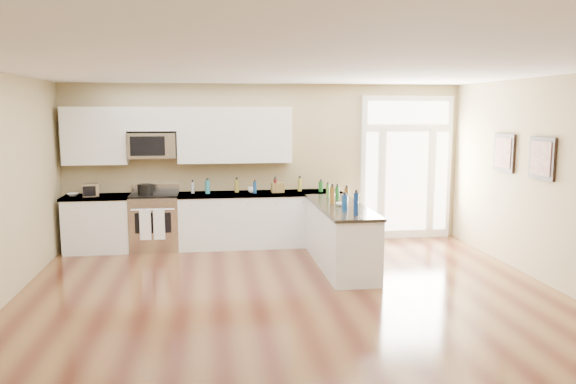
% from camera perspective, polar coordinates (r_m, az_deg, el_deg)
% --- Properties ---
extents(ground, '(8.00, 8.00, 0.00)m').
position_cam_1_polar(ground, '(6.38, 1.68, -13.28)').
color(ground, '#492114').
extents(room_shell, '(8.00, 8.00, 8.00)m').
position_cam_1_polar(room_shell, '(5.96, 1.75, 2.17)').
color(room_shell, tan).
rests_on(room_shell, ground).
extents(back_cabinet_left, '(1.10, 0.66, 0.94)m').
position_cam_1_polar(back_cabinet_left, '(9.90, -18.71, -3.23)').
color(back_cabinet_left, white).
rests_on(back_cabinet_left, ground).
extents(back_cabinet_right, '(2.85, 0.66, 0.94)m').
position_cam_1_polar(back_cabinet_right, '(9.76, -2.84, -2.96)').
color(back_cabinet_right, white).
rests_on(back_cabinet_right, ground).
extents(peninsula_cabinet, '(0.69, 2.32, 0.94)m').
position_cam_1_polar(peninsula_cabinet, '(8.53, 5.32, -4.67)').
color(peninsula_cabinet, white).
rests_on(peninsula_cabinet, ground).
extents(upper_cabinet_left, '(1.04, 0.33, 0.95)m').
position_cam_1_polar(upper_cabinet_left, '(9.87, -19.02, 5.43)').
color(upper_cabinet_left, white).
rests_on(upper_cabinet_left, room_shell).
extents(upper_cabinet_right, '(1.94, 0.33, 0.95)m').
position_cam_1_polar(upper_cabinet_right, '(9.70, -5.43, 5.80)').
color(upper_cabinet_right, white).
rests_on(upper_cabinet_right, room_shell).
extents(upper_cabinet_short, '(0.82, 0.33, 0.40)m').
position_cam_1_polar(upper_cabinet_short, '(9.72, -13.67, 7.23)').
color(upper_cabinet_short, white).
rests_on(upper_cabinet_short, room_shell).
extents(microwave, '(0.78, 0.41, 0.42)m').
position_cam_1_polar(microwave, '(9.70, -13.61, 4.63)').
color(microwave, silver).
rests_on(microwave, room_shell).
extents(entry_door, '(1.70, 0.10, 2.60)m').
position_cam_1_polar(entry_door, '(10.47, 11.92, 2.43)').
color(entry_door, white).
rests_on(entry_door, ground).
extents(wall_art_near, '(0.05, 0.58, 0.58)m').
position_cam_1_polar(wall_art_near, '(9.22, 21.09, 3.75)').
color(wall_art_near, black).
rests_on(wall_art_near, room_shell).
extents(wall_art_far, '(0.05, 0.58, 0.58)m').
position_cam_1_polar(wall_art_far, '(8.36, 24.39, 3.15)').
color(wall_art_far, black).
rests_on(wall_art_far, room_shell).
extents(kitchen_range, '(0.80, 0.71, 1.08)m').
position_cam_1_polar(kitchen_range, '(9.76, -13.36, -2.93)').
color(kitchen_range, silver).
rests_on(kitchen_range, ground).
extents(stockpot, '(0.30, 0.30, 0.19)m').
position_cam_1_polar(stockpot, '(9.61, -14.31, 0.29)').
color(stockpot, black).
rests_on(stockpot, kitchen_range).
extents(toaster_oven, '(0.29, 0.25, 0.22)m').
position_cam_1_polar(toaster_oven, '(9.73, -19.41, 0.18)').
color(toaster_oven, silver).
rests_on(toaster_oven, back_cabinet_left).
extents(cardboard_box, '(0.22, 0.17, 0.17)m').
position_cam_1_polar(cardboard_box, '(9.66, -1.06, 0.46)').
color(cardboard_box, olive).
rests_on(cardboard_box, back_cabinet_right).
extents(bowl_left, '(0.21, 0.21, 0.05)m').
position_cam_1_polar(bowl_left, '(9.92, -21.01, -0.25)').
color(bowl_left, white).
rests_on(bowl_left, back_cabinet_left).
extents(bowl_peninsula, '(0.18, 0.18, 0.05)m').
position_cam_1_polar(bowl_peninsula, '(8.34, 5.43, -1.25)').
color(bowl_peninsula, white).
rests_on(bowl_peninsula, peninsula_cabinet).
extents(cup_counter, '(0.16, 0.16, 0.10)m').
position_cam_1_polar(cup_counter, '(9.63, -3.71, 0.21)').
color(cup_counter, white).
rests_on(cup_counter, back_cabinet_right).
extents(counter_bottles, '(2.34, 2.45, 0.31)m').
position_cam_1_polar(counter_bottles, '(8.94, 0.75, 0.03)').
color(counter_bottles, '#19591E').
rests_on(counter_bottles, back_cabinet_right).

